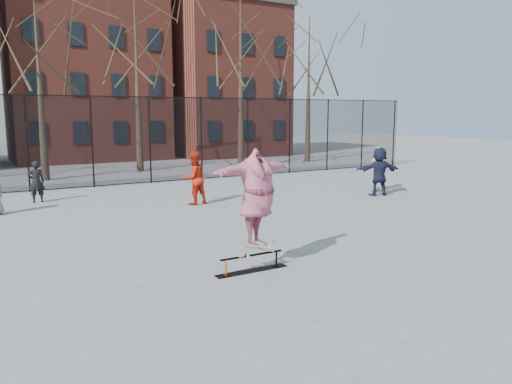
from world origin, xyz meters
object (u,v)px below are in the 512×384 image
bystander_red (194,178)px  bystander_navy (379,171)px  bystander_black (36,182)px  skate_rail (252,264)px  bystander_white (379,169)px  skater (257,202)px  skateboard (257,251)px

bystander_red → bystander_navy: bystander_navy is taller
bystander_black → bystander_red: bystander_red is taller
skate_rail → bystander_white: (9.99, 6.59, 0.79)m
skate_rail → bystander_black: 11.29m
bystander_black → bystander_white: size_ratio=0.82×
skater → bystander_red: size_ratio=1.27×
skate_rail → bystander_black: bystander_black is taller
skateboard → bystander_white: bearing=33.7°
bystander_navy → skateboard: bearing=50.9°
bystander_white → skateboard: bearing=47.1°
skater → skate_rail: bearing=162.0°
skate_rail → bystander_black: bearing=104.1°
skate_rail → skateboard: size_ratio=2.01×
bystander_red → skater: bearing=66.3°
bystander_red → bystander_white: (7.93, -1.05, -0.02)m
skater → bystander_navy: 10.69m
skate_rail → bystander_red: size_ratio=0.86×
bystander_navy → skater: bearing=50.9°
skate_rail → bystander_white: size_ratio=0.88×
skate_rail → bystander_white: bystander_white is taller
skater → bystander_navy: size_ratio=1.26×
skateboard → bystander_black: size_ratio=0.53×
bystander_black → bystander_white: bystander_white is taller
skater → bystander_black: bearing=86.7°
skater → bystander_black: size_ratio=1.58×
bystander_navy → bystander_black: bearing=-5.3°
skate_rail → skater: (0.12, 0.00, 1.30)m
skateboard → bystander_red: bearing=75.8°
skate_rail → bystander_red: bearing=74.9°
bystander_black → bystander_red: size_ratio=0.81×
skater → bystander_white: (9.87, 6.59, -0.51)m
bystander_white → bystander_navy: bearing=58.6°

